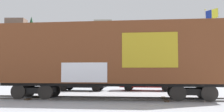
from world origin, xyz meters
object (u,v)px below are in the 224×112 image
at_px(freight_car, 111,55).
at_px(parked_car_black, 81,81).
at_px(parked_car_red, 146,81).
at_px(flagpole, 209,34).

bearing_deg(freight_car, parked_car_black, 114.03).
bearing_deg(parked_car_red, flagpole, 33.41).
relative_size(flagpole, parked_car_black, 1.95).
relative_size(parked_car_black, parked_car_red, 0.90).
bearing_deg(parked_car_black, parked_car_red, 3.67).
bearing_deg(parked_car_red, freight_car, -112.40).
bearing_deg(freight_car, flagpole, 49.12).
distance_m(freight_car, parked_car_black, 7.23).
distance_m(freight_car, flagpole, 15.45).
bearing_deg(flagpole, freight_car, -130.88).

